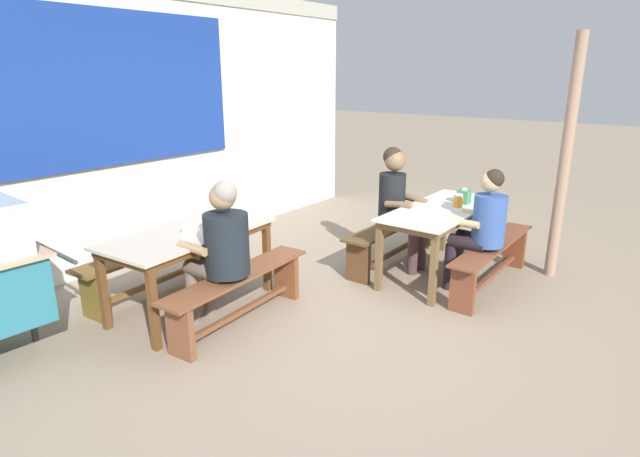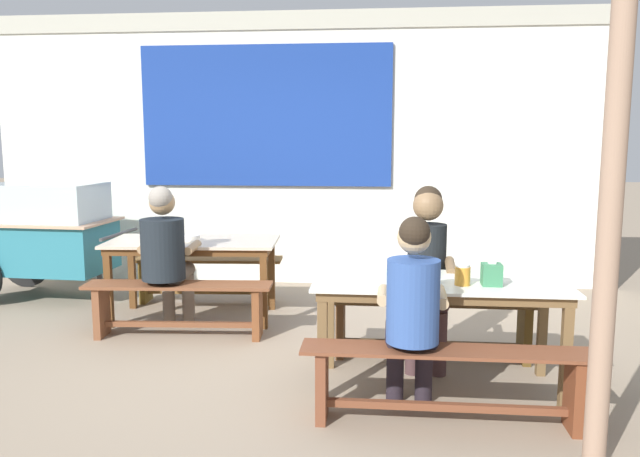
# 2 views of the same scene
# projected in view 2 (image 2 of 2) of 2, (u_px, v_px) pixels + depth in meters

# --- Properties ---
(ground_plane) EXTENTS (40.00, 40.00, 0.00)m
(ground_plane) POSITION_uv_depth(u_px,v_px,m) (258.00, 359.00, 4.71)
(ground_plane) COLOR gray
(backdrop_wall) EXTENTS (7.04, 0.23, 3.03)m
(backdrop_wall) POSITION_uv_depth(u_px,v_px,m) (299.00, 144.00, 7.03)
(backdrop_wall) COLOR silver
(backdrop_wall) RESTS_ON ground_plane
(dining_table_far) EXTENTS (1.57, 0.84, 0.73)m
(dining_table_far) POSITION_uv_depth(u_px,v_px,m) (193.00, 248.00, 5.70)
(dining_table_far) COLOR beige
(dining_table_far) RESTS_ON ground_plane
(dining_table_near) EXTENTS (1.65, 0.70, 0.73)m
(dining_table_near) POSITION_uv_depth(u_px,v_px,m) (439.00, 292.00, 4.10)
(dining_table_near) COLOR silver
(dining_table_near) RESTS_ON ground_plane
(bench_far_back) EXTENTS (1.53, 0.41, 0.46)m
(bench_far_back) POSITION_uv_depth(u_px,v_px,m) (207.00, 272.00, 6.31)
(bench_far_back) COLOR brown
(bench_far_back) RESTS_ON ground_plane
(bench_far_front) EXTENTS (1.57, 0.39, 0.46)m
(bench_far_front) POSITION_uv_depth(u_px,v_px,m) (179.00, 301.00, 5.20)
(bench_far_front) COLOR brown
(bench_far_front) RESTS_ON ground_plane
(bench_near_back) EXTENTS (1.62, 0.31, 0.46)m
(bench_near_back) POSITION_uv_depth(u_px,v_px,m) (431.00, 319.00, 4.70)
(bench_near_back) COLOR brown
(bench_near_back) RESTS_ON ground_plane
(bench_near_front) EXTENTS (1.68, 0.27, 0.46)m
(bench_near_front) POSITION_uv_depth(u_px,v_px,m) (446.00, 377.00, 3.60)
(bench_near_front) COLOR brown
(bench_near_front) RESTS_ON ground_plane
(food_cart) EXTENTS (1.70, 0.94, 1.20)m
(food_cart) POSITION_uv_depth(u_px,v_px,m) (46.00, 231.00, 6.43)
(food_cart) COLOR teal
(food_cart) RESTS_ON ground_plane
(person_right_near_table) EXTENTS (0.41, 0.54, 1.31)m
(person_right_near_table) POSITION_uv_depth(u_px,v_px,m) (427.00, 262.00, 4.57)
(person_right_near_table) COLOR #493133
(person_right_near_table) RESTS_ON ground_plane
(person_near_front) EXTENTS (0.42, 0.52, 1.22)m
(person_near_front) POSITION_uv_depth(u_px,v_px,m) (412.00, 305.00, 3.63)
(person_near_front) COLOR black
(person_near_front) RESTS_ON ground_plane
(person_left_back_turned) EXTENTS (0.47, 0.59, 1.27)m
(person_left_back_turned) POSITION_uv_depth(u_px,v_px,m) (166.00, 250.00, 5.21)
(person_left_back_turned) COLOR #6C5F51
(person_left_back_turned) RESTS_ON ground_plane
(tissue_box) EXTENTS (0.12, 0.12, 0.16)m
(tissue_box) POSITION_uv_depth(u_px,v_px,m) (492.00, 274.00, 3.95)
(tissue_box) COLOR #3A8155
(tissue_box) RESTS_ON dining_table_near
(condiment_jar) EXTENTS (0.10, 0.10, 0.13)m
(condiment_jar) POSITION_uv_depth(u_px,v_px,m) (462.00, 275.00, 3.95)
(condiment_jar) COLOR orange
(condiment_jar) RESTS_ON dining_table_near
(soup_bowl) EXTENTS (0.15, 0.15, 0.05)m
(soup_bowl) POSITION_uv_depth(u_px,v_px,m) (192.00, 238.00, 5.66)
(soup_bowl) COLOR silver
(soup_bowl) RESTS_ON dining_table_far
(wooden_support_post) EXTENTS (0.11, 0.11, 2.44)m
(wooden_support_post) POSITION_uv_depth(u_px,v_px,m) (609.00, 230.00, 3.01)
(wooden_support_post) COLOR #9D7C64
(wooden_support_post) RESTS_ON ground_plane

